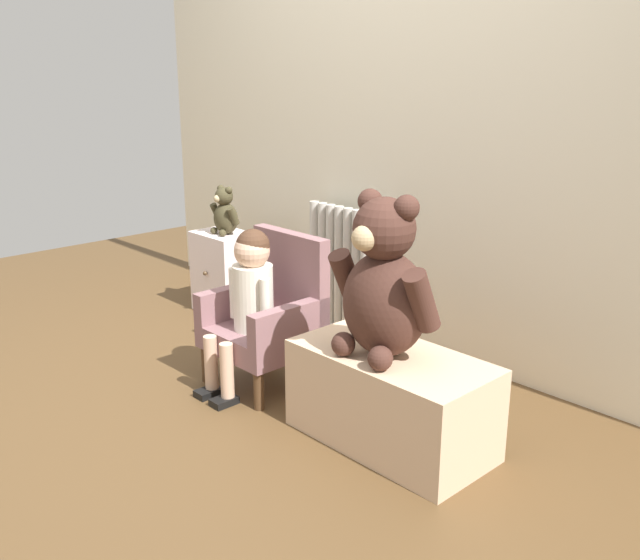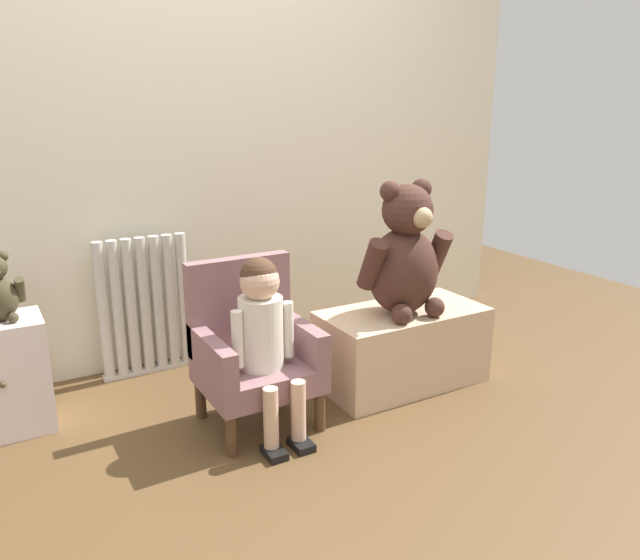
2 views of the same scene
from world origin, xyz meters
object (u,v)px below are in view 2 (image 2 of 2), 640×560
Objects in this scene: small_dresser at (1,377)px; child_figure at (263,323)px; child_armchair at (252,350)px; low_bench at (402,347)px; radiator at (145,307)px; large_teddy_bear at (405,256)px.

child_figure reaches higher than small_dresser.
child_armchair is (0.88, -0.40, 0.07)m from small_dresser.
small_dresser is at bearing 155.79° from child_armchair.
low_bench is (1.61, -0.42, -0.05)m from small_dresser.
large_teddy_bear reaches higher than radiator.
small_dresser reaches higher than low_bench.
large_teddy_bear is at bearing -4.38° from child_armchair.
child_figure is at bearing -173.33° from low_bench.
child_armchair is 0.88× the size of low_bench.
large_teddy_bear is (-0.02, -0.03, 0.43)m from low_bench.
radiator is at bearing 22.96° from small_dresser.
child_figure is at bearing -90.00° from child_armchair.
small_dresser is 0.65× the size of child_figure.
small_dresser is at bearing 150.11° from child_figure.
small_dresser is 0.97m from child_armchair.
child_armchair is 1.11× the size of large_teddy_bear.
radiator is 1.44× the size of small_dresser.
child_figure reaches higher than low_bench.
small_dresser is 0.61× the size of low_bench.
radiator is at bearing 144.64° from low_bench.
large_teddy_bear is (0.95, -0.72, 0.28)m from radiator.
small_dresser is 1.04m from child_figure.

